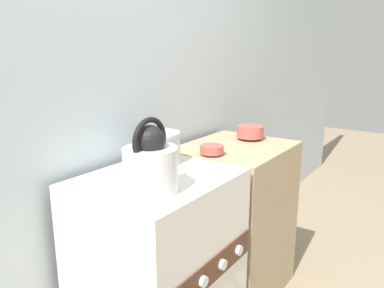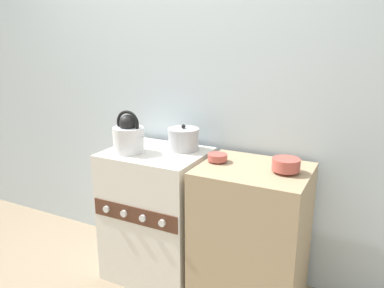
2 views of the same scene
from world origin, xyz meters
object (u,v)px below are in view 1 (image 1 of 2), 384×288
Objects in this scene: stove at (159,273)px; cooking_pot at (158,148)px; small_ceramic_bowl at (212,149)px; kettle at (151,164)px; enamel_bowl at (250,132)px.

cooking_pot is at bearing 39.23° from stove.
cooking_pot reaches higher than small_ceramic_bowl.
kettle is 1.34× the size of cooking_pot.
kettle reaches higher than small_ceramic_bowl.
kettle is at bearing -146.33° from stove.
enamel_bowl is 0.41m from small_ceramic_bowl.
kettle is 1.77× the size of enamel_bowl.
cooking_pot is at bearing 36.56° from kettle.
kettle reaches higher than enamel_bowl.
stove is 4.33× the size of cooking_pot.
stove is 5.75× the size of enamel_bowl.
stove is 0.98m from enamel_bowl.
enamel_bowl is (0.70, -0.11, -0.04)m from cooking_pot.
stove is at bearing -179.59° from enamel_bowl.
cooking_pot is at bearing 171.01° from enamel_bowl.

